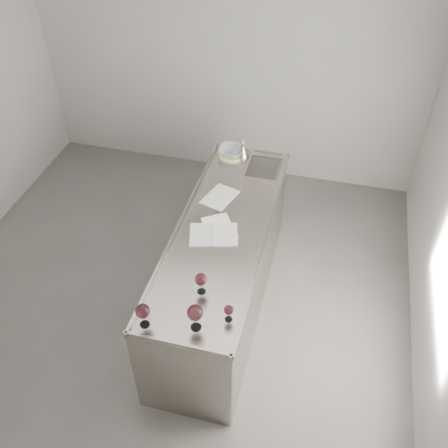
% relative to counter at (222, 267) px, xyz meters
% --- Properties ---
extents(room_shell, '(4.54, 5.04, 2.84)m').
position_rel_counter_xyz_m(room_shell, '(-0.50, -0.30, 0.93)').
color(room_shell, '#514E4C').
rests_on(room_shell, ground).
extents(counter, '(0.77, 2.42, 0.97)m').
position_rel_counter_xyz_m(counter, '(0.00, 0.00, 0.00)').
color(counter, gray).
rests_on(counter, ground).
extents(wine_glass_left, '(0.10, 0.10, 0.20)m').
position_rel_counter_xyz_m(wine_glass_left, '(-0.28, -1.08, 0.61)').
color(wine_glass_left, white).
rests_on(wine_glass_left, counter).
extents(wine_glass_middle, '(0.09, 0.09, 0.18)m').
position_rel_counter_xyz_m(wine_glass_middle, '(0.02, -0.70, 0.60)').
color(wine_glass_middle, white).
rests_on(wine_glass_middle, counter).
extents(wine_glass_right, '(0.11, 0.11, 0.22)m').
position_rel_counter_xyz_m(wine_glass_right, '(0.07, -1.02, 0.62)').
color(wine_glass_right, white).
rests_on(wine_glass_right, counter).
extents(wine_glass_small, '(0.07, 0.07, 0.14)m').
position_rel_counter_xyz_m(wine_glass_small, '(0.27, -0.90, 0.57)').
color(wine_glass_small, white).
rests_on(wine_glass_small, counter).
extents(notebook, '(0.45, 0.37, 0.02)m').
position_rel_counter_xyz_m(notebook, '(-0.05, -0.09, 0.47)').
color(notebook, white).
rests_on(notebook, counter).
extents(loose_paper_top, '(0.37, 0.41, 0.00)m').
position_rel_counter_xyz_m(loose_paper_top, '(-0.03, 0.01, 0.47)').
color(loose_paper_top, white).
rests_on(loose_paper_top, counter).
extents(loose_paper_under, '(0.33, 0.39, 0.00)m').
position_rel_counter_xyz_m(loose_paper_under, '(-0.13, 0.40, 0.47)').
color(loose_paper_under, silver).
rests_on(loose_paper_under, counter).
extents(trivet, '(0.25, 0.25, 0.02)m').
position_rel_counter_xyz_m(trivet, '(-0.18, 1.08, 0.48)').
color(trivet, '#D4CF89').
rests_on(trivet, counter).
extents(ceramic_bowl, '(0.26, 0.26, 0.06)m').
position_rel_counter_xyz_m(ceramic_bowl, '(-0.18, 1.08, 0.52)').
color(ceramic_bowl, '#99ABB3').
rests_on(ceramic_bowl, trivet).
extents(wine_funnel, '(0.14, 0.14, 0.20)m').
position_rel_counter_xyz_m(wine_funnel, '(-0.07, 1.08, 0.53)').
color(wine_funnel, '#AEA89B').
rests_on(wine_funnel, counter).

